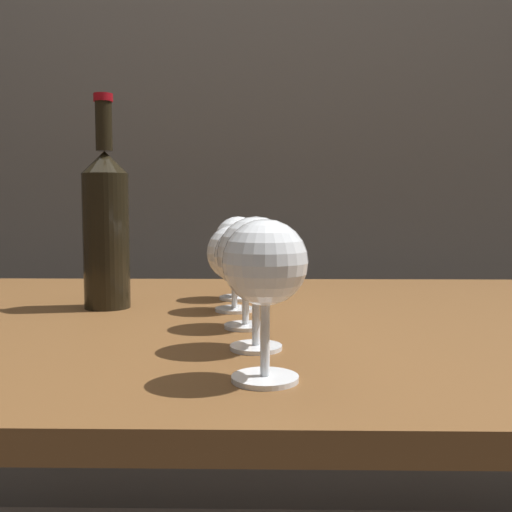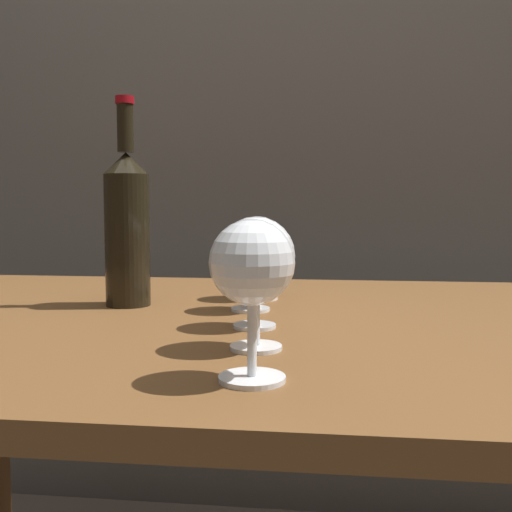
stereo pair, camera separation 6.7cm
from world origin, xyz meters
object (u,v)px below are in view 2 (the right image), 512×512
at_px(wine_glass_port, 252,267).
at_px(wine_glass_rose, 254,258).
at_px(wine_glass_amber, 256,257).
at_px(wine_glass_merlot, 259,243).
at_px(wine_glass_cabernet, 250,255).
at_px(wine_bottle, 127,225).

bearing_deg(wine_glass_port, wine_glass_rose, 96.36).
bearing_deg(wine_glass_amber, wine_glass_port, -85.01).
relative_size(wine_glass_port, wine_glass_amber, 1.00).
distance_m(wine_glass_rose, wine_glass_merlot, 0.24).
height_order(wine_glass_port, wine_glass_rose, wine_glass_port).
bearing_deg(wine_glass_port, wine_glass_merlot, 95.70).
bearing_deg(wine_glass_amber, wine_glass_rose, 97.76).
distance_m(wine_glass_cabernet, wine_glass_merlot, 0.11).
height_order(wine_glass_port, wine_bottle, wine_bottle).
bearing_deg(wine_glass_merlot, wine_glass_cabernet, -90.24).
distance_m(wine_glass_port, wine_glass_cabernet, 0.37).
relative_size(wine_glass_port, wine_glass_rose, 1.10).
xyz_separation_m(wine_glass_port, wine_glass_merlot, (-0.05, 0.48, -0.01)).
relative_size(wine_glass_rose, wine_glass_merlot, 0.96).
height_order(wine_glass_rose, wine_bottle, wine_bottle).
relative_size(wine_glass_amber, wine_bottle, 0.45).
xyz_separation_m(wine_glass_port, wine_glass_cabernet, (-0.05, 0.36, -0.02)).
height_order(wine_glass_cabernet, wine_bottle, wine_bottle).
distance_m(wine_glass_amber, wine_glass_rose, 0.12).
height_order(wine_glass_rose, wine_glass_cabernet, wine_glass_rose).
distance_m(wine_glass_rose, wine_bottle, 0.27).
xyz_separation_m(wine_glass_port, wine_glass_rose, (-0.03, 0.24, -0.01)).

